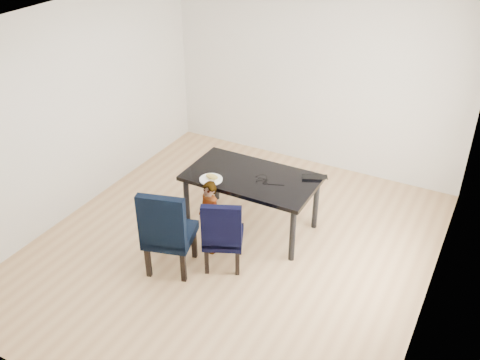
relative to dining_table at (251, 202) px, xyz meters
The scene contains 14 objects.
floor 0.63m from the dining_table, 90.00° to the right, with size 4.50×5.00×0.01m, color tan.
ceiling 2.38m from the dining_table, 90.00° to the right, with size 4.50×5.00×0.01m, color white.
wall_back 2.23m from the dining_table, 90.00° to the left, with size 4.50×0.01×2.70m, color white.
wall_front 3.16m from the dining_table, 90.00° to the right, with size 4.50×0.01×2.70m, color silver.
wall_left 2.51m from the dining_table, 167.50° to the right, with size 0.01×5.00×2.70m, color silver.
wall_right 2.51m from the dining_table, 12.50° to the right, with size 0.01×5.00×2.70m, color beige.
dining_table is the anchor object (origin of this frame).
chair_left 1.22m from the dining_table, 111.62° to the right, with size 0.52×0.54×1.08m, color black.
chair_right 0.81m from the dining_table, 86.14° to the right, with size 0.44×0.46×0.91m, color black.
child 0.69m from the dining_table, 108.58° to the right, with size 0.34×0.22×0.93m, color #FF5B15.
plate 0.63m from the dining_table, 141.29° to the right, with size 0.28×0.28×0.02m, color white.
sandwich 0.65m from the dining_table, 140.62° to the right, with size 0.16×0.08×0.07m, color #B59A40.
laptop 0.86m from the dining_table, 27.24° to the left, with size 0.31×0.20×0.02m, color black.
cable_tangle 0.42m from the dining_table, 24.47° to the right, with size 0.13×0.13×0.01m, color black.
Camera 1 is at (2.51, -4.52, 4.03)m, focal length 40.00 mm.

